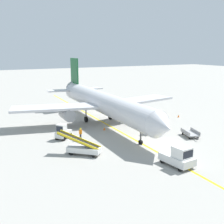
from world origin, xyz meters
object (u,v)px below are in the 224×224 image
object	(u,v)px
belt_loader_forward_hold	(156,124)
baggage_cart_loaded	(190,133)
pushback_tug	(178,157)
safety_cone_nose_left	(178,116)
baggage_tug_near_wing	(63,132)
safety_cone_nose_right	(104,129)
airliner	(102,102)
belt_loader_aft_hold	(83,148)
ground_crew_marshaller	(81,134)

from	to	relation	value
belt_loader_forward_hold	baggage_cart_loaded	xyz separation A→B (m)	(1.79, -5.47, -0.31)
pushback_tug	safety_cone_nose_left	xyz separation A→B (m)	(14.58, 16.69, -0.77)
baggage_tug_near_wing	safety_cone_nose_left	xyz separation A→B (m)	(22.09, 2.30, -0.71)
belt_loader_forward_hold	safety_cone_nose_right	size ratio (longest dim) A/B	10.30
airliner	safety_cone_nose_left	size ratio (longest dim) A/B	80.22
belt_loader_aft_hold	baggage_cart_loaded	world-z (taller)	belt_loader_aft_hold
baggage_tug_near_wing	pushback_tug	bearing A→B (deg)	-62.46
belt_loader_forward_hold	ground_crew_marshaller	distance (m)	12.15
airliner	safety_cone_nose_left	bearing A→B (deg)	-11.85
airliner	belt_loader_forward_hold	bearing A→B (deg)	-51.39
belt_loader_forward_hold	safety_cone_nose_right	bearing A→B (deg)	157.43
pushback_tug	belt_loader_aft_hold	size ratio (longest dim) A/B	0.84
ground_crew_marshaller	safety_cone_nose_left	size ratio (longest dim) A/B	3.86
baggage_tug_near_wing	baggage_cart_loaded	xyz separation A→B (m)	(15.78, -7.34, -0.46)
safety_cone_nose_right	ground_crew_marshaller	bearing A→B (deg)	-150.01
baggage_cart_loaded	airliner	bearing A→B (deg)	120.65
baggage_cart_loaded	safety_cone_nose_left	bearing A→B (deg)	56.80
ground_crew_marshaller	pushback_tug	bearing A→B (deg)	-65.91
belt_loader_forward_hold	belt_loader_aft_hold	bearing A→B (deg)	-160.93
belt_loader_forward_hold	baggage_cart_loaded	size ratio (longest dim) A/B	1.18
safety_cone_nose_left	safety_cone_nose_right	bearing A→B (deg)	-175.63
safety_cone_nose_right	baggage_tug_near_wing	bearing A→B (deg)	-170.57
belt_loader_forward_hold	ground_crew_marshaller	bearing A→B (deg)	179.30
pushback_tug	baggage_tug_near_wing	world-z (taller)	pushback_tug
safety_cone_nose_right	belt_loader_forward_hold	bearing A→B (deg)	-22.57
airliner	safety_cone_nose_left	distance (m)	14.38
baggage_cart_loaded	safety_cone_nose_right	bearing A→B (deg)	136.75
belt_loader_aft_hold	baggage_cart_loaded	distance (m)	15.63
pushback_tug	baggage_tug_near_wing	distance (m)	16.23
belt_loader_forward_hold	safety_cone_nose_left	size ratio (longest dim) A/B	10.30
baggage_tug_near_wing	safety_cone_nose_right	size ratio (longest dim) A/B	6.06
airliner	pushback_tug	world-z (taller)	airliner
baggage_cart_loaded	ground_crew_marshaller	bearing A→B (deg)	158.06
pushback_tug	belt_loader_aft_hold	world-z (taller)	belt_loader_aft_hold
pushback_tug	baggage_cart_loaded	world-z (taller)	pushback_tug
pushback_tug	belt_loader_aft_hold	xyz separation A→B (m)	(-7.33, 7.74, -0.22)
baggage_tug_near_wing	safety_cone_nose_right	world-z (taller)	baggage_tug_near_wing
ground_crew_marshaller	baggage_cart_loaded	bearing A→B (deg)	-21.94
pushback_tug	belt_loader_forward_hold	distance (m)	14.10
belt_loader_forward_hold	safety_cone_nose_right	distance (m)	7.83
safety_cone_nose_left	belt_loader_aft_hold	bearing A→B (deg)	-157.79
airliner	safety_cone_nose_right	world-z (taller)	airliner
safety_cone_nose_right	belt_loader_aft_hold	bearing A→B (deg)	-130.35
ground_crew_marshaller	airliner	bearing A→B (deg)	46.60
pushback_tug	ground_crew_marshaller	bearing A→B (deg)	114.09
baggage_cart_loaded	baggage_tug_near_wing	bearing A→B (deg)	155.06
pushback_tug	baggage_tug_near_wing	bearing A→B (deg)	117.54
belt_loader_aft_hold	safety_cone_nose_left	world-z (taller)	belt_loader_aft_hold
baggage_tug_near_wing	belt_loader_aft_hold	world-z (taller)	belt_loader_aft_hold
pushback_tug	baggage_cart_loaded	size ratio (longest dim) A/B	0.99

